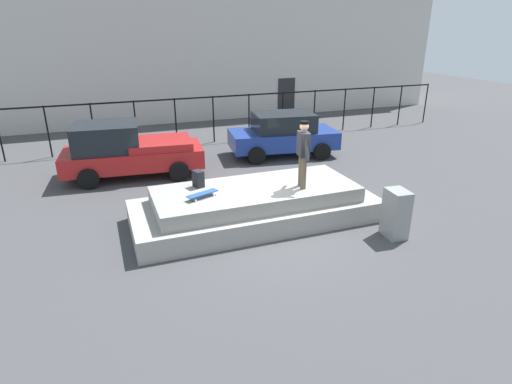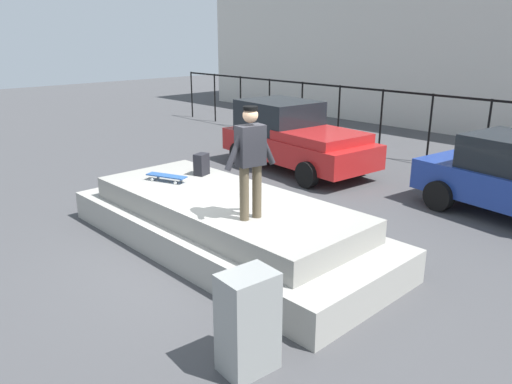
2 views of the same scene
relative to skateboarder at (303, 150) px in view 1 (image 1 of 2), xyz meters
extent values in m
plane|color=#424244|center=(-0.78, -0.09, -1.86)|extent=(60.00, 60.00, 0.00)
cube|color=#9E9B93|center=(-1.09, 0.39, -1.60)|extent=(6.20, 2.51, 0.53)
cube|color=gray|center=(-1.09, 0.39, -1.15)|extent=(5.09, 2.06, 0.38)
cylinder|color=brown|center=(-0.02, -0.11, -0.55)|extent=(0.14, 0.14, 0.82)
cylinder|color=brown|center=(0.02, 0.11, -0.55)|extent=(0.14, 0.14, 0.82)
cube|color=#26262B|center=(0.00, 0.00, 0.15)|extent=(0.31, 0.44, 0.59)
cylinder|color=#26262B|center=(-0.05, -0.25, 0.12)|extent=(0.15, 0.36, 0.60)
cylinder|color=#26262B|center=(0.05, 0.25, 0.12)|extent=(0.15, 0.36, 0.60)
sphere|color=tan|center=(0.00, 0.00, 0.59)|extent=(0.22, 0.22, 0.22)
cylinder|color=black|center=(0.00, 0.00, 0.69)|extent=(0.24, 0.24, 0.05)
cube|color=#264C8C|center=(-2.51, 0.19, -0.85)|extent=(0.81, 0.48, 0.02)
cylinder|color=silver|center=(-2.23, 0.19, -0.93)|extent=(0.06, 0.05, 0.06)
cylinder|color=silver|center=(-2.30, 0.37, -0.93)|extent=(0.06, 0.05, 0.06)
cylinder|color=silver|center=(-2.71, 0.00, -0.93)|extent=(0.06, 0.05, 0.06)
cylinder|color=silver|center=(-2.78, 0.19, -0.93)|extent=(0.06, 0.05, 0.06)
cube|color=black|center=(-2.42, 0.94, -0.75)|extent=(0.28, 0.33, 0.42)
cube|color=#B21E1E|center=(-3.62, 5.10, -1.24)|extent=(4.61, 2.27, 0.61)
cube|color=black|center=(-4.40, 5.18, -0.50)|extent=(2.16, 1.88, 0.86)
cube|color=#B21E1E|center=(-2.74, 5.02, -0.81)|extent=(2.16, 1.94, 0.24)
cylinder|color=black|center=(-4.90, 6.17, -1.54)|extent=(0.66, 0.28, 0.64)
cylinder|color=black|center=(-5.09, 4.30, -1.54)|extent=(0.66, 0.28, 0.64)
cylinder|color=black|center=(-2.16, 5.90, -1.54)|extent=(0.66, 0.28, 0.64)
cylinder|color=black|center=(-2.34, 4.03, -1.54)|extent=(0.66, 0.28, 0.64)
cube|color=navy|center=(1.98, 5.54, -1.22)|extent=(4.23, 2.36, 0.64)
cube|color=black|center=(1.98, 5.54, -0.57)|extent=(2.41, 1.89, 0.67)
cylinder|color=black|center=(0.87, 6.63, -1.54)|extent=(0.66, 0.31, 0.64)
cylinder|color=black|center=(0.61, 4.79, -1.54)|extent=(0.66, 0.31, 0.64)
cylinder|color=black|center=(3.34, 6.29, -1.54)|extent=(0.66, 0.31, 0.64)
cylinder|color=black|center=(3.08, 4.45, -1.54)|extent=(0.66, 0.31, 0.64)
cube|color=gray|center=(1.67, -1.60, -1.28)|extent=(0.50, 0.64, 1.16)
cylinder|color=black|center=(-6.38, 8.39, -0.89)|extent=(0.06, 0.06, 1.96)
cylinder|color=black|center=(-4.78, 8.39, -0.89)|extent=(0.06, 0.06, 1.96)
cylinder|color=black|center=(-3.18, 8.39, -0.89)|extent=(0.06, 0.06, 1.96)
cylinder|color=black|center=(-1.58, 8.39, -0.89)|extent=(0.06, 0.06, 1.96)
cylinder|color=black|center=(0.02, 8.39, -0.89)|extent=(0.06, 0.06, 1.96)
cylinder|color=black|center=(1.62, 8.39, -0.89)|extent=(0.06, 0.06, 1.96)
cylinder|color=black|center=(3.22, 8.39, -0.89)|extent=(0.06, 0.06, 1.96)
cylinder|color=black|center=(4.82, 8.39, -0.89)|extent=(0.06, 0.06, 1.96)
cylinder|color=black|center=(6.42, 8.39, -0.89)|extent=(0.06, 0.06, 1.96)
cylinder|color=black|center=(8.02, 8.39, -0.89)|extent=(0.06, 0.06, 1.96)
cylinder|color=black|center=(9.62, 8.39, -0.89)|extent=(0.06, 0.06, 1.96)
cylinder|color=black|center=(11.22, 8.39, -0.89)|extent=(0.06, 0.06, 1.96)
cube|color=black|center=(-0.78, 8.39, 0.05)|extent=(24.00, 0.04, 0.06)
cube|color=beige|center=(-0.78, 15.93, 1.42)|extent=(30.87, 6.34, 6.57)
cube|color=#262628|center=(5.40, 12.75, -0.86)|extent=(1.00, 0.06, 2.00)
camera|label=1|loc=(-4.59, -8.89, 2.83)|focal=29.70mm
camera|label=2|loc=(5.11, -4.76, 1.69)|focal=34.92mm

